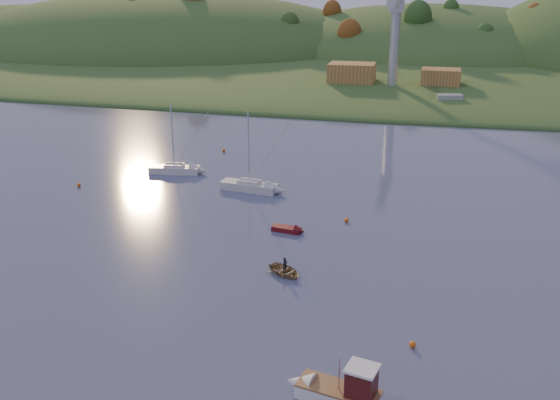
% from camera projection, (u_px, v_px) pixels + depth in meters
% --- Properties ---
extents(far_shore, '(620.00, 220.00, 1.50)m').
position_uv_depth(far_shore, '(407.00, 49.00, 248.82)').
color(far_shore, '#2C491D').
rests_on(far_shore, ground).
extents(shore_slope, '(640.00, 150.00, 7.00)m').
position_uv_depth(shore_slope, '(396.00, 71.00, 189.38)').
color(shore_slope, '#2C491D').
rests_on(shore_slope, ground).
extents(hill_left_far, '(120.00, 100.00, 32.00)m').
position_uv_depth(hill_left_far, '(32.00, 43.00, 271.26)').
color(hill_left_far, '#2C491D').
rests_on(hill_left_far, ground).
extents(hill_left, '(170.00, 140.00, 44.00)m').
position_uv_depth(hill_left, '(168.00, 51.00, 241.73)').
color(hill_left, '#2C491D').
rests_on(hill_left, ground).
extents(hill_center, '(140.00, 120.00, 36.00)m').
position_uv_depth(hill_center, '(432.00, 55.00, 228.27)').
color(hill_center, '#2C491D').
rests_on(hill_center, ground).
extents(hillside_trees, '(280.00, 50.00, 32.00)m').
position_uv_depth(hillside_trees, '(400.00, 63.00, 207.67)').
color(hillside_trees, '#244E1C').
rests_on(hillside_trees, ground).
extents(wharf, '(42.00, 16.00, 2.40)m').
position_uv_depth(wharf, '(405.00, 91.00, 148.52)').
color(wharf, slate).
rests_on(wharf, ground).
extents(shed_west, '(11.00, 8.00, 4.80)m').
position_uv_depth(shed_west, '(352.00, 73.00, 151.17)').
color(shed_west, olive).
rests_on(shed_west, wharf).
extents(shed_east, '(9.00, 7.00, 4.00)m').
position_uv_depth(shed_east, '(441.00, 77.00, 147.47)').
color(shed_east, olive).
rests_on(shed_east, wharf).
extents(dock_crane, '(3.20, 28.00, 20.30)m').
position_uv_depth(dock_crane, '(395.00, 22.00, 140.54)').
color(dock_crane, '#B7B7BC').
rests_on(dock_crane, wharf).
extents(fishing_boat, '(6.79, 3.38, 4.16)m').
position_uv_depth(fishing_boat, '(332.00, 388.00, 41.31)').
color(fishing_boat, white).
rests_on(fishing_boat, ground).
extents(sailboat_near, '(7.48, 3.14, 10.06)m').
position_uv_depth(sailboat_near, '(174.00, 169.00, 89.81)').
color(sailboat_near, silver).
rests_on(sailboat_near, ground).
extents(sailboat_far, '(7.90, 3.29, 10.63)m').
position_uv_depth(sailboat_far, '(249.00, 185.00, 82.42)').
color(sailboat_far, beige).
rests_on(sailboat_far, ground).
extents(canoe, '(4.59, 4.31, 0.77)m').
position_uv_depth(canoe, '(285.00, 271.00, 59.04)').
color(canoe, '#A08458').
rests_on(canoe, ground).
extents(paddler, '(0.60, 0.65, 1.49)m').
position_uv_depth(paddler, '(285.00, 267.00, 58.92)').
color(paddler, black).
rests_on(paddler, ground).
extents(red_tender, '(3.91, 1.83, 1.28)m').
position_uv_depth(red_tender, '(293.00, 230.00, 68.93)').
color(red_tender, '#5B0D12').
rests_on(red_tender, ground).
extents(work_vessel, '(13.12, 7.23, 3.19)m').
position_uv_depth(work_vessel, '(449.00, 104.00, 133.48)').
color(work_vessel, slate).
rests_on(work_vessel, ground).
extents(buoy_0, '(0.50, 0.50, 0.50)m').
position_uv_depth(buoy_0, '(412.00, 344.00, 47.41)').
color(buoy_0, '#EB5D0C').
rests_on(buoy_0, ground).
extents(buoy_1, '(0.50, 0.50, 0.50)m').
position_uv_depth(buoy_1, '(346.00, 220.00, 71.80)').
color(buoy_1, '#EB5D0C').
rests_on(buoy_1, ground).
extents(buoy_2, '(0.50, 0.50, 0.50)m').
position_uv_depth(buoy_2, '(79.00, 185.00, 84.04)').
color(buoy_2, '#EB5D0C').
rests_on(buoy_2, ground).
extents(buoy_3, '(0.50, 0.50, 0.50)m').
position_uv_depth(buoy_3, '(224.00, 150.00, 100.96)').
color(buoy_3, '#EB5D0C').
rests_on(buoy_3, ground).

